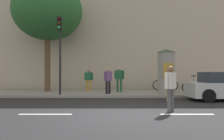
# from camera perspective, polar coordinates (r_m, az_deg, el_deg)

# --- Properties ---
(ground_plane) EXTENTS (80.00, 80.00, 0.00)m
(ground_plane) POSITION_cam_1_polar(r_m,az_deg,el_deg) (7.85, 1.12, -11.02)
(ground_plane) COLOR #232326
(sidewalk_curb) EXTENTS (36.00, 4.00, 0.15)m
(sidewalk_curb) POSITION_cam_1_polar(r_m,az_deg,el_deg) (14.78, 0.61, -5.85)
(sidewalk_curb) COLOR gray
(sidewalk_curb) RESTS_ON ground_plane
(lane_markings) EXTENTS (25.80, 0.16, 0.01)m
(lane_markings) POSITION_cam_1_polar(r_m,az_deg,el_deg) (7.84, 1.12, -10.99)
(lane_markings) COLOR silver
(lane_markings) RESTS_ON ground_plane
(building_backdrop) EXTENTS (36.00, 5.00, 9.58)m
(building_backdrop) POSITION_cam_1_polar(r_m,az_deg,el_deg) (20.00, 0.46, 9.07)
(building_backdrop) COLOR #B7A893
(building_backdrop) RESTS_ON ground_plane
(traffic_light) EXTENTS (0.24, 0.45, 4.43)m
(traffic_light) POSITION_cam_1_polar(r_m,az_deg,el_deg) (13.41, -12.89, 6.69)
(traffic_light) COLOR black
(traffic_light) RESTS_ON sidewalk_curb
(poster_column) EXTENTS (1.12, 1.12, 2.68)m
(poster_column) POSITION_cam_1_polar(r_m,az_deg,el_deg) (14.03, 13.47, -0.23)
(poster_column) COLOR gray
(poster_column) RESTS_ON sidewalk_curb
(street_tree) EXTENTS (4.66, 4.66, 7.42)m
(street_tree) POSITION_cam_1_polar(r_m,az_deg,el_deg) (16.45, -15.76, 14.00)
(street_tree) COLOR brown
(street_tree) RESTS_ON sidewalk_curb
(pedestrian_in_red_top) EXTENTS (0.40, 0.53, 1.57)m
(pedestrian_in_red_top) POSITION_cam_1_polar(r_m,az_deg,el_deg) (11.63, 13.98, -3.12)
(pedestrian_in_red_top) COLOR #B78C33
(pedestrian_in_red_top) RESTS_ON ground_plane
(pedestrian_near_pole) EXTENTS (0.47, 0.50, 1.65)m
(pedestrian_near_pole) POSITION_cam_1_polar(r_m,az_deg,el_deg) (8.47, 14.47, -3.66)
(pedestrian_near_pole) COLOR #4C4C51
(pedestrian_near_pole) RESTS_ON ground_plane
(pedestrian_in_dark_shirt) EXTENTS (0.49, 0.48, 1.53)m
(pedestrian_in_dark_shirt) POSITION_cam_1_polar(r_m,az_deg,el_deg) (13.52, -0.95, -2.21)
(pedestrian_in_dark_shirt) COLOR black
(pedestrian_in_dark_shirt) RESTS_ON sidewalk_curb
(pedestrian_tallest) EXTENTS (0.63, 0.41, 1.63)m
(pedestrian_tallest) POSITION_cam_1_polar(r_m,az_deg,el_deg) (14.89, 1.86, -1.78)
(pedestrian_tallest) COLOR #1E5938
(pedestrian_tallest) RESTS_ON sidewalk_curb
(pedestrian_with_backpack) EXTENTS (0.62, 0.39, 1.48)m
(pedestrian_with_backpack) POSITION_cam_1_polar(r_m,az_deg,el_deg) (15.58, -5.82, -2.12)
(pedestrian_with_backpack) COLOR #B78C33
(pedestrian_with_backpack) RESTS_ON sidewalk_curb
(bicycle_leaning) EXTENTS (1.77, 0.12, 1.09)m
(bicycle_leaning) POSITION_cam_1_polar(r_m,az_deg,el_deg) (14.89, 20.33, -3.97)
(bicycle_leaning) COLOR black
(bicycle_leaning) RESTS_ON sidewalk_curb
(bicycle_upright) EXTENTS (1.75, 0.39, 1.09)m
(bicycle_upright) POSITION_cam_1_polar(r_m,az_deg,el_deg) (16.56, 13.22, -3.66)
(bicycle_upright) COLOR black
(bicycle_upright) RESTS_ON sidewalk_curb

